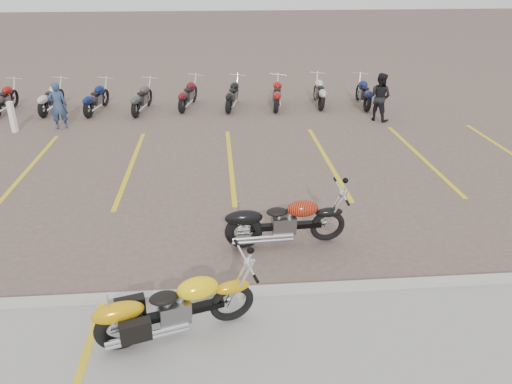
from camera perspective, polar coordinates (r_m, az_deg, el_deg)
The scene contains 9 objects.
ground at distance 10.15m, azimuth -2.10°, elevation -4.95°, with size 100.00×100.00×0.00m, color #6D574E.
curb at distance 8.44m, azimuth -1.41°, elevation -11.35°, with size 60.00×0.18×0.12m, color #ADAAA3.
parking_stripes at distance 13.76m, azimuth -2.93°, elevation 3.37°, with size 38.00×5.50×0.01m, color gold, non-canonical shape.
yellow_cruiser at distance 7.52m, azimuth -9.53°, elevation -12.93°, with size 2.31×0.80×0.97m.
flame_cruiser at distance 9.61m, azimuth 3.05°, elevation -3.50°, with size 2.36×0.38×0.97m.
person_a at distance 17.67m, azimuth -21.69°, elevation 9.17°, with size 0.56×0.37×1.54m, color navy.
person_b at distance 17.87m, azimuth 13.96°, elevation 10.51°, with size 0.80×0.62×1.64m, color black.
bollard at distance 17.95m, azimuth -26.08°, elevation 7.71°, with size 0.15×0.15×1.00m, color white.
bg_bike_row at distance 19.01m, azimuth -10.41°, elevation 10.83°, with size 15.78×2.07×1.10m.
Camera 1 is at (-0.36, -8.79, 5.06)m, focal length 35.00 mm.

